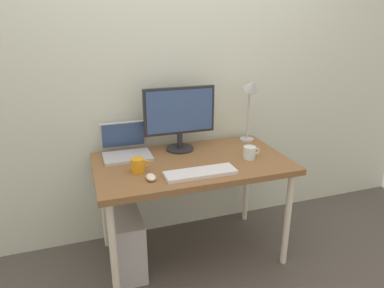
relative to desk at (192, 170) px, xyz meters
name	(u,v)px	position (x,y,z in m)	size (l,w,h in m)	color
ground_plane	(192,253)	(0.00, 0.00, -0.67)	(6.00, 6.00, 0.00)	#4C4742
back_wall	(173,67)	(0.00, 0.42, 0.63)	(4.40, 0.04, 2.60)	silver
desk	(192,170)	(0.00, 0.00, 0.00)	(1.28, 0.72, 0.74)	brown
monitor	(180,115)	(-0.01, 0.23, 0.33)	(0.51, 0.20, 0.46)	#232328
laptop	(126,147)	(-0.40, 0.25, 0.12)	(0.32, 0.28, 0.22)	#B2B2B7
desk_lamp	(251,96)	(0.54, 0.23, 0.42)	(0.11, 0.16, 0.50)	#B2B2B7
keyboard	(200,173)	(-0.02, -0.22, 0.08)	(0.44, 0.14, 0.02)	silver
mouse	(151,177)	(-0.32, -0.20, 0.08)	(0.06, 0.09, 0.03)	silver
coffee_mug	(138,165)	(-0.37, -0.06, 0.11)	(0.12, 0.08, 0.09)	orange
glass_cup	(250,152)	(0.38, -0.08, 0.11)	(0.12, 0.08, 0.08)	silver
computer_tower	(129,244)	(-0.46, -0.04, -0.46)	(0.18, 0.36, 0.42)	#B2B2B7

